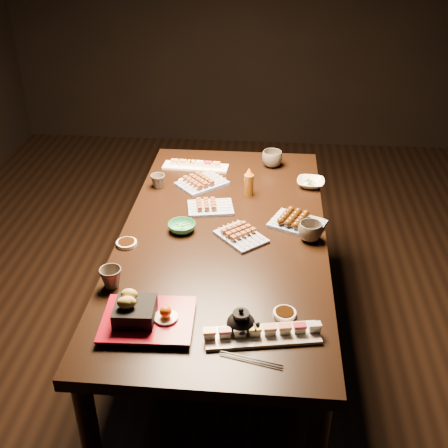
% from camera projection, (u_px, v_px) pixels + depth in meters
% --- Properties ---
extents(ground, '(5.00, 5.00, 0.00)m').
position_uv_depth(ground, '(207.00, 311.00, 3.17)').
color(ground, black).
rests_on(ground, ground).
extents(dining_table, '(1.03, 1.86, 0.75)m').
position_uv_depth(dining_table, '(223.00, 301.00, 2.66)').
color(dining_table, black).
rests_on(dining_table, ground).
extents(sushi_platter_near, '(0.40, 0.18, 0.05)m').
position_uv_depth(sushi_platter_near, '(262.00, 332.00, 1.89)').
color(sushi_platter_near, white).
rests_on(sushi_platter_near, dining_table).
extents(sushi_platter_far, '(0.36, 0.12, 0.04)m').
position_uv_depth(sushi_platter_far, '(196.00, 164.00, 3.04)').
color(sushi_platter_far, white).
rests_on(sushi_platter_far, dining_table).
extents(yakitori_plate_center, '(0.24, 0.19, 0.05)m').
position_uv_depth(yakitori_plate_center, '(210.00, 204.00, 2.64)').
color(yakitori_plate_center, '#828EB6').
rests_on(yakitori_plate_center, dining_table).
extents(yakitori_plate_right, '(0.25, 0.26, 0.05)m').
position_uv_depth(yakitori_plate_right, '(241.00, 233.00, 2.42)').
color(yakitori_plate_right, '#828EB6').
rests_on(yakitori_plate_right, dining_table).
extents(yakitori_plate_left, '(0.29, 0.28, 0.06)m').
position_uv_depth(yakitori_plate_left, '(202.00, 180.00, 2.86)').
color(yakitori_plate_left, '#828EB6').
rests_on(yakitori_plate_left, dining_table).
extents(tsukune_plate, '(0.28, 0.25, 0.06)m').
position_uv_depth(tsukune_plate, '(298.00, 220.00, 2.52)').
color(tsukune_plate, '#828EB6').
rests_on(tsukune_plate, dining_table).
extents(edamame_bowl_green, '(0.16, 0.16, 0.04)m').
position_uv_depth(edamame_bowl_green, '(182.00, 227.00, 2.48)').
color(edamame_bowl_green, '#2E8D61').
rests_on(edamame_bowl_green, dining_table).
extents(edamame_bowl_cream, '(0.15, 0.15, 0.03)m').
position_uv_depth(edamame_bowl_cream, '(311.00, 183.00, 2.85)').
color(edamame_bowl_cream, beige).
rests_on(edamame_bowl_cream, dining_table).
extents(tempura_tray, '(0.33, 0.27, 0.12)m').
position_uv_depth(tempura_tray, '(147.00, 311.00, 1.93)').
color(tempura_tray, black).
rests_on(tempura_tray, dining_table).
extents(teacup_near_left, '(0.09, 0.09, 0.08)m').
position_uv_depth(teacup_near_left, '(111.00, 278.00, 2.12)').
color(teacup_near_left, '#4E453C').
rests_on(teacup_near_left, dining_table).
extents(teacup_mid_right, '(0.13, 0.13, 0.08)m').
position_uv_depth(teacup_mid_right, '(310.00, 232.00, 2.41)').
color(teacup_mid_right, '#4E453C').
rests_on(teacup_mid_right, dining_table).
extents(teacup_far_left, '(0.09, 0.09, 0.07)m').
position_uv_depth(teacup_far_left, '(158.00, 181.00, 2.83)').
color(teacup_far_left, '#4E453C').
rests_on(teacup_far_left, dining_table).
extents(teacup_far_right, '(0.12, 0.12, 0.09)m').
position_uv_depth(teacup_far_right, '(272.00, 159.00, 3.05)').
color(teacup_far_right, '#4E453C').
rests_on(teacup_far_right, dining_table).
extents(teapot, '(0.14, 0.14, 0.10)m').
position_uv_depth(teapot, '(241.00, 321.00, 1.90)').
color(teapot, black).
rests_on(teapot, dining_table).
extents(condiment_bottle, '(0.05, 0.05, 0.14)m').
position_uv_depth(condiment_bottle, '(249.00, 181.00, 2.75)').
color(condiment_bottle, brown).
rests_on(condiment_bottle, dining_table).
extents(sauce_dish_west, '(0.11, 0.11, 0.02)m').
position_uv_depth(sauce_dish_west, '(127.00, 243.00, 2.39)').
color(sauce_dish_west, white).
rests_on(sauce_dish_west, dining_table).
extents(sauce_dish_east, '(0.09, 0.09, 0.01)m').
position_uv_depth(sauce_dish_east, '(297.00, 218.00, 2.58)').
color(sauce_dish_east, white).
rests_on(sauce_dish_east, dining_table).
extents(sauce_dish_se, '(0.09, 0.09, 0.01)m').
position_uv_depth(sauce_dish_se, '(285.00, 313.00, 2.00)').
color(sauce_dish_se, white).
rests_on(sauce_dish_se, dining_table).
extents(sauce_dish_nw, '(0.10, 0.10, 0.01)m').
position_uv_depth(sauce_dish_nw, '(185.00, 181.00, 2.89)').
color(sauce_dish_nw, white).
rests_on(sauce_dish_nw, dining_table).
extents(chopsticks_near, '(0.18, 0.16, 0.01)m').
position_uv_depth(chopsticks_near, '(152.00, 331.00, 1.92)').
color(chopsticks_near, black).
rests_on(chopsticks_near, dining_table).
extents(chopsticks_se, '(0.21, 0.07, 0.01)m').
position_uv_depth(chopsticks_se, '(251.00, 360.00, 1.80)').
color(chopsticks_se, black).
rests_on(chopsticks_se, dining_table).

